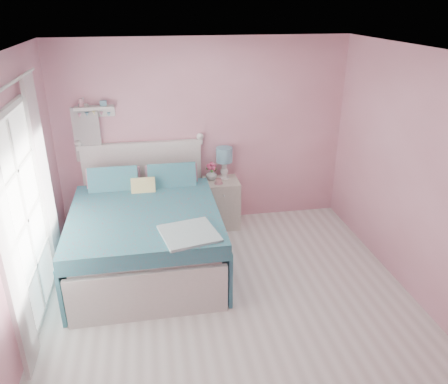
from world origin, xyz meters
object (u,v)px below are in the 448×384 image
object	(u,v)px
table_lamp	(224,157)
teacup	(219,181)
vase	(212,174)
nightstand	(221,203)
bed	(146,233)

from	to	relation	value
table_lamp	teacup	world-z (taller)	table_lamp
vase	table_lamp	bearing A→B (deg)	7.94
vase	nightstand	bearing A→B (deg)	-23.36
table_lamp	vase	bearing A→B (deg)	-172.06
bed	vase	world-z (taller)	bed
bed	table_lamp	distance (m)	1.56
teacup	bed	bearing A→B (deg)	-144.52
bed	nightstand	world-z (taller)	bed
nightstand	table_lamp	xyz separation A→B (m)	(0.06, 0.08, 0.66)
bed	nightstand	distance (m)	1.35
nightstand	vase	bearing A→B (deg)	156.64
table_lamp	teacup	xyz separation A→B (m)	(-0.11, -0.18, -0.28)
nightstand	teacup	bearing A→B (deg)	-117.37
bed	teacup	bearing A→B (deg)	35.47
bed	vase	size ratio (longest dim) A/B	13.31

